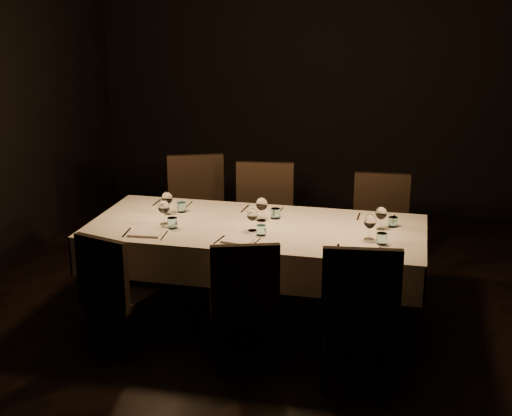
% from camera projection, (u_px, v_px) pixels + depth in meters
% --- Properties ---
extents(room, '(5.01, 6.01, 3.01)m').
position_uv_depth(room, '(256.00, 129.00, 5.15)').
color(room, black).
rests_on(room, ground).
extents(dining_table, '(2.52, 1.12, 0.76)m').
position_uv_depth(dining_table, '(256.00, 235.00, 5.39)').
color(dining_table, black).
rests_on(dining_table, ground).
extents(chair_near_left, '(0.53, 0.53, 0.88)m').
position_uv_depth(chair_near_left, '(113.00, 287.00, 4.94)').
color(chair_near_left, black).
rests_on(chair_near_left, ground).
extents(place_setting_near_left, '(0.35, 0.41, 0.19)m').
position_uv_depth(place_setting_near_left, '(160.00, 219.00, 5.29)').
color(place_setting_near_left, silver).
rests_on(place_setting_near_left, dining_table).
extents(chair_near_center, '(0.56, 0.56, 0.93)m').
position_uv_depth(chair_near_center, '(244.00, 298.00, 4.71)').
color(chair_near_center, black).
rests_on(chair_near_center, ground).
extents(place_setting_near_center, '(0.32, 0.40, 0.17)m').
position_uv_depth(place_setting_near_center, '(250.00, 226.00, 5.15)').
color(place_setting_near_center, silver).
rests_on(place_setting_near_center, dining_table).
extents(chair_near_right, '(0.53, 0.53, 1.00)m').
position_uv_depth(chair_near_right, '(359.00, 309.00, 4.47)').
color(chair_near_right, black).
rests_on(chair_near_right, ground).
extents(place_setting_near_right, '(0.34, 0.41, 0.19)m').
position_uv_depth(place_setting_near_right, '(369.00, 234.00, 4.96)').
color(place_setting_near_right, silver).
rests_on(place_setting_near_right, dining_table).
extents(chair_far_left, '(0.65, 0.65, 1.05)m').
position_uv_depth(chair_far_left, '(197.00, 210.00, 6.37)').
color(chair_far_left, black).
rests_on(chair_far_left, ground).
extents(place_setting_far_left, '(0.32, 0.40, 0.18)m').
position_uv_depth(place_setting_far_left, '(172.00, 202.00, 5.71)').
color(place_setting_far_left, silver).
rests_on(place_setting_far_left, dining_table).
extents(chair_far_center, '(0.55, 0.55, 1.04)m').
position_uv_depth(chair_far_center, '(263.00, 219.00, 6.15)').
color(chair_far_center, black).
rests_on(chair_far_center, ground).
extents(place_setting_far_center, '(0.34, 0.41, 0.19)m').
position_uv_depth(place_setting_far_center, '(265.00, 208.00, 5.55)').
color(place_setting_far_center, silver).
rests_on(place_setting_far_center, dining_table).
extents(chair_far_right, '(0.50, 0.50, 0.98)m').
position_uv_depth(chair_far_right, '(380.00, 227.00, 6.02)').
color(chair_far_right, black).
rests_on(chair_far_right, ground).
extents(place_setting_far_right, '(0.31, 0.40, 0.18)m').
position_uv_depth(place_setting_far_right, '(382.00, 217.00, 5.36)').
color(place_setting_far_right, silver).
rests_on(place_setting_far_right, dining_table).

